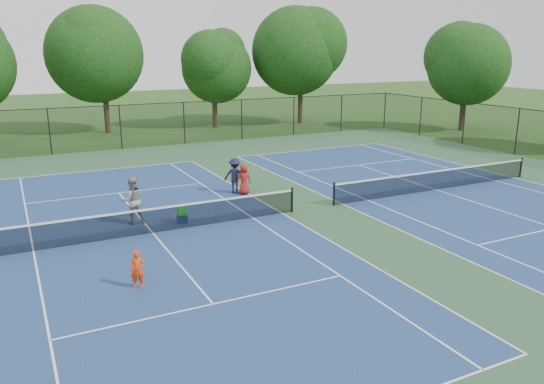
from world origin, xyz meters
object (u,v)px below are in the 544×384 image
tree_side_e (467,60)px  child_player (138,270)px  bystander_c (244,179)px  ball_hopper (182,211)px  tree_back_d (301,47)px  instructor (132,200)px  ball_crate (182,219)px  bystander_b (235,176)px  tree_back_b (102,50)px  tree_back_c (214,63)px

tree_side_e → child_player: tree_side_e is taller
bystander_c → ball_hopper: size_ratio=3.50×
tree_back_d → instructor: 30.91m
ball_crate → bystander_b: bearing=41.8°
bystander_c → ball_hopper: 4.86m
child_player → instructor: instructor is taller
instructor → bystander_b: 5.93m
tree_back_d → child_player: tree_back_d is taller
ball_hopper → tree_back_d: bearing=51.4°
bystander_b → ball_crate: bearing=79.3°
tree_back_b → child_player: tree_back_b is taller
child_player → instructor: (1.20, 5.99, 0.38)m
tree_back_c → bystander_b: (-6.97, -21.03, -4.64)m
child_player → tree_back_c: bearing=83.9°
tree_back_c → instructor: (-12.37, -23.50, -4.53)m
tree_back_d → ball_crate: tree_back_d is taller
tree_back_b → tree_back_d: (17.00, -2.00, 0.23)m
tree_back_d → bystander_b: size_ratio=6.13×
tree_back_b → ball_crate: tree_back_b is taller
tree_side_e → bystander_b: bearing=-158.1°
tree_side_e → instructor: tree_side_e is taller
tree_side_e → instructor: bearing=-157.6°
instructor → ball_crate: (1.72, -0.82, -0.80)m
bystander_c → ball_hopper: bearing=38.1°
tree_back_d → instructor: tree_back_d is taller
child_player → bystander_b: size_ratio=0.68×
tree_side_e → tree_back_b: bearing=156.0°
tree_back_b → tree_back_d: 17.12m
ball_crate → ball_hopper: size_ratio=1.00×
tree_back_c → bystander_b: bearing=-108.3°
tree_back_d → ball_hopper: 30.51m
ball_crate → tree_back_d: bearing=51.4°
instructor → ball_hopper: 1.96m
tree_back_d → ball_crate: 30.59m
child_player → tree_back_b: bearing=100.1°
tree_back_d → bystander_b: tree_back_d is taller
tree_back_d → tree_back_c: bearing=172.9°
instructor → ball_hopper: instructor is taller
tree_back_b → tree_back_d: size_ratio=0.97×
tree_side_e → instructor: 33.19m
bystander_b → ball_hopper: bystander_b is taller
tree_back_d → child_player: size_ratio=9.02×
tree_side_e → child_player: size_ratio=7.72×
tree_back_c → child_player: size_ratio=7.31×
tree_back_b → ball_hopper: size_ratio=24.34×
child_player → ball_crate: bearing=79.1°
tree_back_c → bystander_c: 22.99m
tree_back_b → instructor: 25.36m
tree_back_b → instructor: (-3.37, -24.50, -5.64)m
instructor → ball_hopper: (1.72, -0.82, -0.44)m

